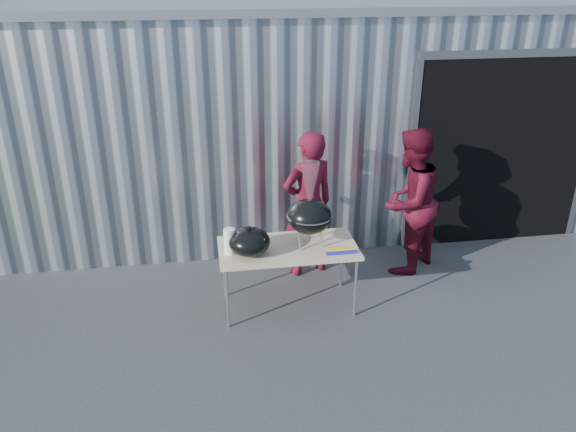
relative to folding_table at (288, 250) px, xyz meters
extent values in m
plane|color=#2B2B2E|center=(-0.26, -0.47, -0.71)|extent=(80.00, 80.00, 0.00)
cube|color=silver|center=(0.54, 4.23, 0.79)|extent=(8.00, 6.00, 3.00)
cube|color=black|center=(3.04, 1.80, 0.54)|extent=(2.40, 1.20, 2.50)
cube|color=#4C4C51|center=(3.04, 1.23, 1.84)|extent=(2.52, 0.08, 0.10)
cube|color=tan|center=(0.00, 0.00, 0.02)|extent=(1.50, 0.75, 0.04)
cylinder|color=silver|center=(-0.69, -0.32, -0.35)|extent=(0.03, 0.03, 0.71)
cylinder|color=silver|center=(0.69, -0.32, -0.35)|extent=(0.03, 0.03, 0.71)
cylinder|color=silver|center=(-0.69, 0.32, -0.35)|extent=(0.03, 0.03, 0.71)
cylinder|color=silver|center=(0.69, 0.32, -0.35)|extent=(0.03, 0.03, 0.71)
ellipsoid|color=black|center=(0.23, -0.01, 0.39)|extent=(0.48, 0.48, 0.36)
cylinder|color=silver|center=(0.23, -0.01, 0.40)|extent=(0.49, 0.49, 0.02)
cylinder|color=silver|center=(0.23, -0.01, 0.42)|extent=(0.46, 0.46, 0.01)
cylinder|color=silver|center=(0.23, 0.13, 0.16)|extent=(0.02, 0.02, 0.24)
cylinder|color=silver|center=(0.11, -0.08, 0.16)|extent=(0.02, 0.02, 0.24)
cylinder|color=silver|center=(0.35, -0.08, 0.16)|extent=(0.02, 0.02, 0.24)
cylinder|color=#CF674A|center=(0.08, -0.01, 0.43)|extent=(0.02, 0.14, 0.02)
cylinder|color=#CF674A|center=(0.11, -0.01, 0.43)|extent=(0.02, 0.14, 0.02)
cylinder|color=#CF674A|center=(0.14, -0.01, 0.43)|extent=(0.02, 0.14, 0.02)
cylinder|color=#CF674A|center=(0.18, -0.01, 0.43)|extent=(0.02, 0.14, 0.02)
cylinder|color=#CF674A|center=(0.21, -0.01, 0.43)|extent=(0.02, 0.14, 0.02)
cylinder|color=#CF674A|center=(0.25, -0.01, 0.43)|extent=(0.02, 0.14, 0.02)
cylinder|color=#CF674A|center=(0.28, -0.01, 0.43)|extent=(0.02, 0.14, 0.02)
cylinder|color=#CF674A|center=(0.31, -0.01, 0.43)|extent=(0.02, 0.14, 0.02)
cylinder|color=#CF674A|center=(0.35, -0.01, 0.43)|extent=(0.02, 0.14, 0.02)
cylinder|color=#CF674A|center=(0.38, -0.01, 0.43)|extent=(0.02, 0.14, 0.02)
cone|color=silver|center=(0.23, -0.01, 0.72)|extent=(0.20, 0.20, 0.55)
ellipsoid|color=black|center=(-0.42, -0.10, 0.18)|extent=(0.44, 0.44, 0.29)
cylinder|color=black|center=(-0.42, -0.10, 0.34)|extent=(0.05, 0.05, 0.03)
cylinder|color=white|center=(-0.63, -0.05, 0.18)|extent=(0.12, 0.12, 0.28)
cube|color=white|center=(-0.55, 0.21, 0.09)|extent=(0.20, 0.15, 0.10)
cube|color=#1F1AAA|center=(0.53, -0.25, 0.07)|extent=(0.32, 0.05, 0.05)
cube|color=yellow|center=(0.53, -0.25, 0.10)|extent=(0.32, 0.05, 0.01)
imported|color=#4A0A1A|center=(0.37, 0.75, 0.20)|extent=(0.76, 0.61, 1.81)
imported|color=#4A0A1A|center=(1.59, 0.64, 0.20)|extent=(1.12, 1.10, 1.83)
camera|label=1|loc=(-0.85, -5.34, 2.83)|focal=35.00mm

